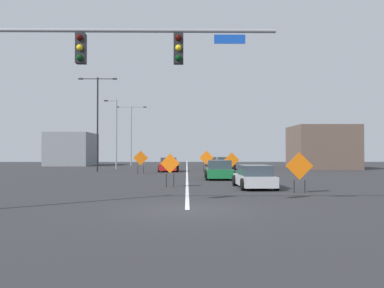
# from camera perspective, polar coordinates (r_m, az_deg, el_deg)

# --- Properties ---
(ground) EXTENTS (137.36, 137.36, 0.00)m
(ground) POSITION_cam_1_polar(r_m,az_deg,el_deg) (14.74, -0.64, -8.98)
(ground) COLOR #2D2D30
(road_centre_stripe) EXTENTS (0.16, 76.31, 0.01)m
(road_centre_stripe) POSITION_cam_1_polar(r_m,az_deg,el_deg) (52.79, -0.69, -3.26)
(road_centre_stripe) COLOR white
(road_centre_stripe) RESTS_ON ground
(traffic_signal_assembly) EXTENTS (10.36, 0.44, 6.68)m
(traffic_signal_assembly) POSITION_cam_1_polar(r_m,az_deg,el_deg) (15.34, -15.02, 10.20)
(traffic_signal_assembly) COLOR gray
(traffic_signal_assembly) RESTS_ON ground
(street_lamp_near_right) EXTENTS (3.94, 0.24, 9.67)m
(street_lamp_near_right) POSITION_cam_1_polar(r_m,az_deg,el_deg) (43.94, -12.77, 3.69)
(street_lamp_near_right) COLOR black
(street_lamp_near_right) RESTS_ON ground
(street_lamp_near_left) EXTENTS (4.36, 0.24, 8.57)m
(street_lamp_near_left) POSITION_cam_1_polar(r_m,az_deg,el_deg) (60.21, -8.31, 1.88)
(street_lamp_near_left) COLOR gray
(street_lamp_near_left) RESTS_ON ground
(street_lamp_far_left) EXTENTS (1.53, 0.24, 8.16)m
(street_lamp_far_left) POSITION_cam_1_polar(r_m,az_deg,el_deg) (49.65, -10.40, 1.77)
(street_lamp_far_left) COLOR gray
(street_lamp_far_left) RESTS_ON ground
(construction_sign_right_lane) EXTENTS (1.29, 0.12, 1.98)m
(construction_sign_right_lane) POSITION_cam_1_polar(r_m,az_deg,el_deg) (35.50, 5.44, -2.32)
(construction_sign_right_lane) COLOR orange
(construction_sign_right_lane) RESTS_ON ground
(construction_sign_median_far) EXTENTS (1.36, 0.05, 2.01)m
(construction_sign_median_far) POSITION_cam_1_polar(r_m,az_deg,el_deg) (21.19, 14.45, -3.14)
(construction_sign_median_far) COLOR orange
(construction_sign_median_far) RESTS_ON ground
(construction_sign_left_lane) EXTENTS (1.39, 0.25, 2.14)m
(construction_sign_left_lane) POSITION_cam_1_polar(r_m,az_deg,el_deg) (40.61, 1.99, -2.01)
(construction_sign_left_lane) COLOR orange
(construction_sign_left_lane) RESTS_ON ground
(construction_sign_right_shoulder) EXTENTS (1.36, 0.15, 2.14)m
(construction_sign_right_shoulder) POSITION_cam_1_polar(r_m,az_deg,el_deg) (38.81, -7.02, -2.05)
(construction_sign_right_shoulder) COLOR orange
(construction_sign_right_shoulder) RESTS_ON ground
(construction_sign_median_near) EXTENTS (1.12, 0.24, 1.92)m
(construction_sign_median_near) POSITION_cam_1_polar(r_m,az_deg,el_deg) (24.01, -3.02, -2.97)
(construction_sign_median_near) COLOR orange
(construction_sign_median_near) RESTS_ON ground
(car_silver_passing) EXTENTS (2.08, 4.38, 1.28)m
(car_silver_passing) POSITION_cam_1_polar(r_m,az_deg,el_deg) (23.57, 8.52, -4.49)
(car_silver_passing) COLOR #B7BABF
(car_silver_passing) RESTS_ON ground
(car_black_distant) EXTENTS (2.17, 4.45, 1.42)m
(car_black_distant) POSITION_cam_1_polar(r_m,az_deg,el_deg) (48.11, 4.46, -2.67)
(car_black_distant) COLOR black
(car_black_distant) RESTS_ON ground
(car_red_mid) EXTENTS (1.99, 4.19, 1.43)m
(car_red_mid) POSITION_cam_1_polar(r_m,az_deg,el_deg) (43.01, -3.19, -2.89)
(car_red_mid) COLOR red
(car_red_mid) RESTS_ON ground
(car_orange_near) EXTENTS (2.02, 4.35, 1.30)m
(car_orange_near) POSITION_cam_1_polar(r_m,az_deg,el_deg) (58.39, 2.91, -2.46)
(car_orange_near) COLOR orange
(car_orange_near) RESTS_ON ground
(car_green_far) EXTENTS (2.16, 4.62, 1.40)m
(car_green_far) POSITION_cam_1_polar(r_m,az_deg,el_deg) (31.19, 3.71, -3.61)
(car_green_far) COLOR #196B38
(car_green_far) RESTS_ON ground
(roadside_building_west) EXTENTS (6.07, 8.42, 4.78)m
(roadside_building_west) POSITION_cam_1_polar(r_m,az_deg,el_deg) (63.99, -16.05, -0.70)
(roadside_building_west) COLOR gray
(roadside_building_west) RESTS_ON ground
(roadside_building_east) EXTENTS (7.00, 7.27, 5.10)m
(roadside_building_east) POSITION_cam_1_polar(r_m,az_deg,el_deg) (52.04, 17.34, -0.44)
(roadside_building_east) COLOR brown
(roadside_building_east) RESTS_ON ground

